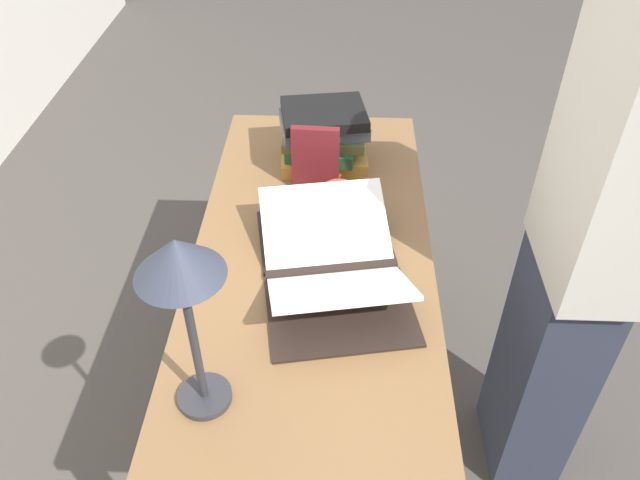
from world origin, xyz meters
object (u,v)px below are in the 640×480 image
(book_standing_upright, at_px, (315,159))
(open_book, at_px, (332,263))
(book_stack_tall, at_px, (324,137))
(coffee_mug, at_px, (339,200))
(reading_lamp, at_px, (181,276))
(person_reader, at_px, (580,260))

(book_standing_upright, bearing_deg, open_book, -168.36)
(open_book, relative_size, book_stack_tall, 2.10)
(book_stack_tall, bearing_deg, coffee_mug, -169.03)
(book_standing_upright, xyz_separation_m, reading_lamp, (-0.79, 0.20, 0.26))
(person_reader, bearing_deg, open_book, -90.50)
(book_stack_tall, xyz_separation_m, reading_lamp, (-0.93, 0.22, 0.27))
(person_reader, bearing_deg, book_standing_upright, -119.68)
(open_book, height_order, coffee_mug, open_book)
(book_standing_upright, xyz_separation_m, person_reader, (-0.39, -0.68, -0.03))
(reading_lamp, distance_m, coffee_mug, 0.78)
(reading_lamp, bearing_deg, book_standing_upright, -14.35)
(coffee_mug, bearing_deg, book_standing_upright, 29.90)
(person_reader, bearing_deg, reading_lamp, -65.82)
(coffee_mug, bearing_deg, open_book, 177.21)
(book_stack_tall, bearing_deg, person_reader, -128.83)
(open_book, distance_m, book_standing_upright, 0.40)
(book_stack_tall, relative_size, person_reader, 0.17)
(open_book, xyz_separation_m, coffee_mug, (0.26, -0.01, 0.01))
(open_book, bearing_deg, book_stack_tall, -5.91)
(book_standing_upright, relative_size, coffee_mug, 2.01)
(book_standing_upright, bearing_deg, reading_lamp, 168.42)
(open_book, bearing_deg, person_reader, -100.73)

